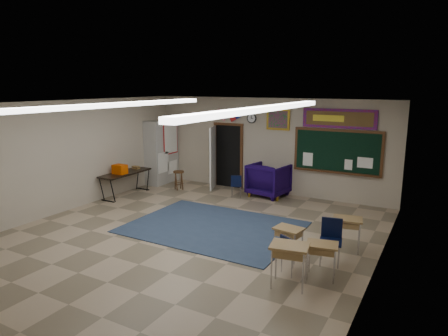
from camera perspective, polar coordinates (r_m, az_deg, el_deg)
The scene contains 24 objects.
floor at distance 9.27m, azimuth -5.22°, elevation -9.72°, with size 9.00×9.00×0.00m, color tan.
back_wall at distance 12.73m, azimuth 6.22°, elevation 3.17°, with size 8.00×0.04×3.00m, color #B5A893.
left_wall at distance 11.55m, azimuth -21.94°, elevation 1.51°, with size 0.04×9.00×3.00m, color #B5A893.
right_wall at distance 7.38m, azimuth 21.12°, elevation -3.87°, with size 0.04×9.00×3.00m, color #B5A893.
ceiling at distance 8.64m, azimuth -5.59°, elevation 9.13°, with size 8.00×9.00×0.04m, color silver.
area_rug at distance 9.79m, azimuth -1.56°, elevation -8.42°, with size 4.00×3.00×0.02m, color #2E3D57.
fluorescent_strips at distance 8.64m, azimuth -5.58°, elevation 8.74°, with size 3.86×6.00×0.10m, color white, non-canonical shape.
doorway at distance 13.32m, azimuth -0.02°, elevation 1.70°, with size 1.10×0.89×2.16m.
chalkboard at distance 12.01m, azimuth 15.83°, elevation 2.11°, with size 2.55×0.14×1.30m.
bulletin_board at distance 11.90m, azimuth 16.10°, elevation 6.79°, with size 2.10×0.05×0.55m.
framed_art_print at distance 12.46m, azimuth 7.73°, elevation 6.89°, with size 0.75×0.05×0.65m.
wall_clock at distance 12.82m, azimuth 3.97°, elevation 7.10°, with size 0.32×0.05×0.32m.
wall_flags at distance 13.18m, azimuth 0.56°, elevation 7.82°, with size 1.16×0.06×0.70m, color red, non-canonical shape.
storage_cabinet at distance 14.12m, azimuth -8.88°, elevation 2.30°, with size 0.59×1.25×2.20m.
wingback_armchair at distance 12.45m, azimuth 6.44°, elevation -1.66°, with size 1.09×1.12×1.02m, color #130538.
student_chair_reading at distance 12.29m, azimuth 1.78°, elevation -2.53°, with size 0.35×0.35×0.70m, color black, non-canonical shape.
student_chair_desk_a at distance 7.53m, azimuth 9.80°, elevation -12.06°, with size 0.37×0.37×0.74m, color black, non-canonical shape.
student_chair_desk_b at distance 8.01m, azimuth 14.98°, elevation -10.27°, with size 0.44×0.44×0.87m, color black, non-canonical shape.
student_desk_front_left at distance 8.11m, azimuth 9.17°, elevation -10.31°, with size 0.59×0.47×0.64m.
student_desk_front_right at distance 8.77m, azimuth 17.15°, elevation -8.77°, with size 0.66×0.54×0.70m.
student_desk_back_left at distance 7.05m, azimuth 9.28°, elevation -13.28°, with size 0.71×0.58×0.76m.
student_desk_back_right at distance 7.47m, azimuth 13.76°, elevation -12.48°, with size 0.62×0.51×0.65m.
folding_table at distance 12.79m, azimuth -13.87°, elevation -2.06°, with size 0.61×1.80×1.02m.
wooden_stool at distance 13.21m, azimuth -6.48°, elevation -1.73°, with size 0.35×0.35×0.62m.
Camera 1 is at (4.94, -7.08, 3.39)m, focal length 32.00 mm.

